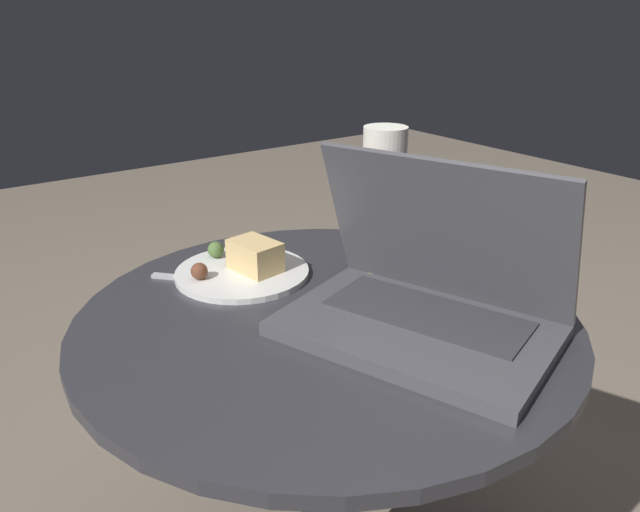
{
  "coord_description": "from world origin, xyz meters",
  "views": [
    {
      "loc": [
        0.59,
        -0.44,
        0.93
      ],
      "look_at": [
        -0.03,
        0.01,
        0.61
      ],
      "focal_mm": 35.0,
      "sensor_mm": 36.0,
      "label": 1
    }
  ],
  "objects": [
    {
      "name": "table",
      "position": [
        0.0,
        0.0,
        0.4
      ],
      "size": [
        0.66,
        0.66,
        0.54
      ],
      "color": "black",
      "rests_on": "ground_plane"
    },
    {
      "name": "fork",
      "position": [
        -0.18,
        -0.08,
        0.55
      ],
      "size": [
        0.13,
        0.12,
        0.0
      ],
      "color": "#B2B2B7",
      "rests_on": "table"
    },
    {
      "name": "snack_plate",
      "position": [
        -0.18,
        -0.02,
        0.56
      ],
      "size": [
        0.2,
        0.2,
        0.05
      ],
      "color": "silver",
      "rests_on": "table"
    },
    {
      "name": "beer_glass",
      "position": [
        -0.04,
        0.13,
        0.66
      ],
      "size": [
        0.06,
        0.06,
        0.23
      ],
      "color": "gold",
      "rests_on": "table"
    },
    {
      "name": "laptop",
      "position": [
        0.11,
        0.07,
        0.59
      ],
      "size": [
        0.38,
        0.31,
        0.22
      ],
      "color": "#47474C",
      "rests_on": "table"
    }
  ]
}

